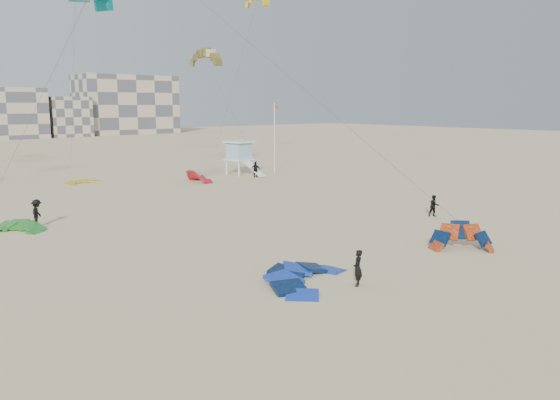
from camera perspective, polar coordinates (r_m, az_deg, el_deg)
ground at (r=23.26m, az=6.51°, el=-10.13°), size 320.00×320.00×0.00m
kite_ground_blue at (r=25.21m, az=2.79°, el=-8.47°), size 6.54×6.64×1.85m
kite_ground_orange at (r=32.15m, az=18.44°, el=-4.93°), size 4.89×4.88×3.47m
kite_ground_green at (r=38.63m, az=-26.07°, el=-2.99°), size 5.39×5.45×2.07m
kite_ground_red_far at (r=57.69m, az=-8.44°, el=1.87°), size 3.93×3.85×3.66m
kite_ground_yellow at (r=59.79m, az=-19.93°, el=1.66°), size 3.47×3.65×0.59m
kitesurfer_main at (r=24.59m, az=8.12°, el=-7.04°), size 0.71×0.68×1.64m
kitesurfer_b at (r=40.75m, az=15.80°, el=-0.60°), size 0.96×0.92×1.57m
kitesurfer_c at (r=39.12m, az=-24.05°, el=-1.29°), size 1.19×1.39×1.87m
kitesurfer_d at (r=60.76m, az=-2.56°, el=3.20°), size 0.94×1.09×1.76m
kitesurfer_f at (r=83.74m, az=-4.15°, el=4.97°), size 0.78×1.56×1.61m
kite_fly_olive at (r=63.13m, az=-7.84°, el=14.38°), size 5.03×13.65×13.36m
kite_fly_yellow at (r=76.68m, az=-2.42°, el=20.00°), size 4.36×11.27×21.62m
lifeguard_tower_near at (r=62.96m, az=-4.28°, el=4.37°), size 3.08×5.48×3.87m
flagpole at (r=64.56m, az=-0.58°, el=6.65°), size 0.67×0.10×8.19m
condo_east at (r=161.12m, az=-15.77°, el=9.54°), size 26.00×14.00×16.00m
condo_fill_right at (r=150.87m, az=-21.40°, el=8.10°), size 10.00×10.00×10.00m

